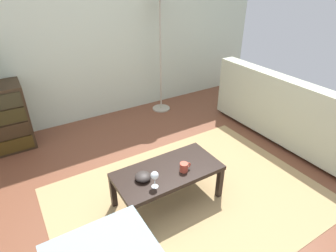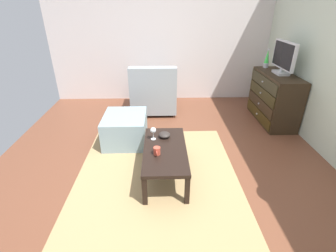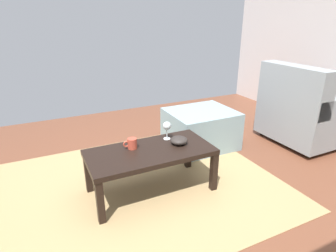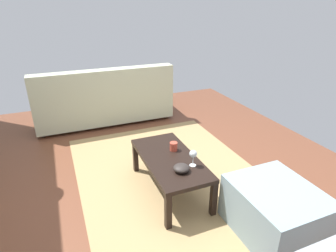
# 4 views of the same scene
# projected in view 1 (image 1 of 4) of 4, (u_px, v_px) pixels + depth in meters

# --- Properties ---
(ground_plane) EXTENTS (5.93, 4.64, 0.05)m
(ground_plane) POSITION_uv_depth(u_px,v_px,m) (163.00, 196.00, 2.85)
(ground_plane) COLOR brown
(wall_accent_rear) EXTENTS (5.93, 0.12, 2.68)m
(wall_accent_rear) POSITION_uv_depth(u_px,v_px,m) (83.00, 26.00, 3.73)
(wall_accent_rear) COLOR beige
(wall_accent_rear) RESTS_ON ground_plane
(area_rug) EXTENTS (2.60, 1.90, 0.01)m
(area_rug) POSITION_uv_depth(u_px,v_px,m) (190.00, 198.00, 2.78)
(area_rug) COLOR tan
(area_rug) RESTS_ON ground_plane
(coffee_table) EXTENTS (1.00, 0.49, 0.38)m
(coffee_table) POSITION_uv_depth(u_px,v_px,m) (167.00, 174.00, 2.60)
(coffee_table) COLOR black
(coffee_table) RESTS_ON ground_plane
(wine_glass) EXTENTS (0.07, 0.07, 0.16)m
(wine_glass) POSITION_uv_depth(u_px,v_px,m) (155.00, 176.00, 2.32)
(wine_glass) COLOR silver
(wine_glass) RESTS_ON coffee_table
(mug) EXTENTS (0.11, 0.08, 0.08)m
(mug) POSITION_uv_depth(u_px,v_px,m) (184.00, 167.00, 2.55)
(mug) COLOR #BD4533
(mug) RESTS_ON coffee_table
(bowl_decorative) EXTENTS (0.14, 0.14, 0.06)m
(bowl_decorative) POSITION_uv_depth(u_px,v_px,m) (143.00, 177.00, 2.45)
(bowl_decorative) COLOR #2E2825
(bowl_decorative) RESTS_ON coffee_table
(couch_large) EXTENTS (0.85, 2.02, 0.87)m
(couch_large) POSITION_uv_depth(u_px,v_px,m) (289.00, 112.00, 3.72)
(couch_large) COLOR #332319
(couch_large) RESTS_ON ground_plane
(standing_lamp) EXTENTS (0.32, 0.32, 1.86)m
(standing_lamp) POSITION_uv_depth(u_px,v_px,m) (160.00, 3.00, 3.79)
(standing_lamp) COLOR #A59E8C
(standing_lamp) RESTS_ON ground_plane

